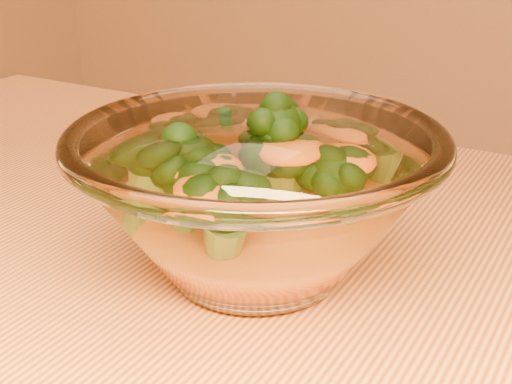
# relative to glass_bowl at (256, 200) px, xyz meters

# --- Properties ---
(glass_bowl) EXTENTS (0.24, 0.24, 0.11)m
(glass_bowl) POSITION_rel_glass_bowl_xyz_m (0.00, 0.00, 0.00)
(glass_bowl) COLOR white
(glass_bowl) RESTS_ON table
(cheese_sauce) EXTENTS (0.14, 0.14, 0.04)m
(cheese_sauce) POSITION_rel_glass_bowl_xyz_m (-0.00, -0.00, -0.02)
(cheese_sauce) COLOR orange
(cheese_sauce) RESTS_ON glass_bowl
(broccoli_heap) EXTENTS (0.15, 0.15, 0.08)m
(broccoli_heap) POSITION_rel_glass_bowl_xyz_m (-0.01, 0.01, 0.02)
(broccoli_heap) COLOR black
(broccoli_heap) RESTS_ON cheese_sauce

